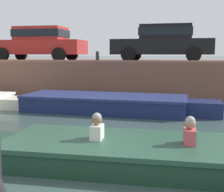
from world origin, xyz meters
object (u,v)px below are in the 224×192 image
at_px(motorboat_passing, 124,152).
at_px(boat_moored_central_navy, 112,104).
at_px(car_left_inner_black, 164,42).
at_px(mooring_bollard_mid, 97,56).
at_px(car_leftmost_red, 39,42).

bearing_deg(motorboat_passing, boat_moored_central_navy, 103.33).
relative_size(car_left_inner_black, mooring_bollard_mid, 9.58).
xyz_separation_m(car_leftmost_red, mooring_bollard_mid, (3.07, -1.32, -0.61)).
distance_m(car_leftmost_red, car_left_inner_black, 5.65).
relative_size(boat_moored_central_navy, car_leftmost_red, 1.54).
xyz_separation_m(car_leftmost_red, car_left_inner_black, (5.65, -0.00, -0.00)).
bearing_deg(boat_moored_central_navy, motorboat_passing, -76.67).
relative_size(motorboat_passing, car_left_inner_black, 1.35).
bearing_deg(motorboat_passing, mooring_bollard_mid, 107.24).
height_order(car_leftmost_red, car_left_inner_black, same).
relative_size(motorboat_passing, car_leftmost_red, 1.33).
xyz_separation_m(car_left_inner_black, mooring_bollard_mid, (-2.58, -1.31, -0.61)).
bearing_deg(boat_moored_central_navy, car_left_inner_black, 65.60).
bearing_deg(car_leftmost_red, mooring_bollard_mid, -23.23).
height_order(boat_moored_central_navy, car_leftmost_red, car_leftmost_red).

